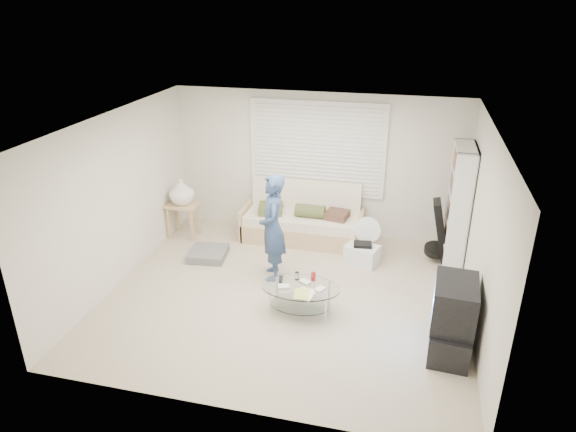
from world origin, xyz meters
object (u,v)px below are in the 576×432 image
(tv_unit, at_px, (452,318))
(coffee_table, at_px, (301,291))
(futon_sofa, at_px, (303,221))
(bookshelf, at_px, (458,207))

(tv_unit, xyz_separation_m, coffee_table, (-1.91, 0.37, -0.14))
(futon_sofa, height_order, tv_unit, futon_sofa)
(futon_sofa, distance_m, tv_unit, 3.50)
(tv_unit, relative_size, coffee_table, 0.86)
(futon_sofa, bearing_deg, bookshelf, -6.54)
(futon_sofa, bearing_deg, tv_unit, -47.62)
(futon_sofa, distance_m, bookshelf, 2.58)
(bookshelf, height_order, tv_unit, bookshelf)
(bookshelf, xyz_separation_m, tv_unit, (-0.13, -2.30, -0.51))
(futon_sofa, xyz_separation_m, bookshelf, (2.48, -0.28, 0.63))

